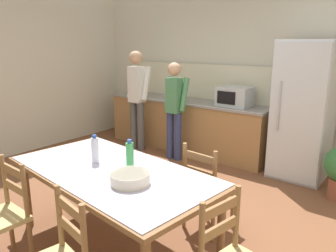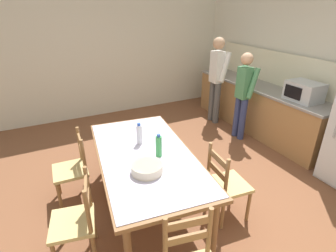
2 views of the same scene
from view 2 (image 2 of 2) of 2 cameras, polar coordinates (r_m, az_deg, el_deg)
The scene contains 14 objects.
ground_plane at distance 3.66m, azimuth 3.65°, elevation -13.84°, with size 8.32×8.32×0.00m, color brown.
wall_left at distance 5.95m, azimuth -12.36°, elevation 16.40°, with size 0.12×5.20×2.90m, color beige.
kitchen_counter at distance 5.43m, azimuth 18.77°, elevation 3.87°, with size 3.04×0.66×0.89m.
counter_splashback at distance 5.44m, azimuth 22.28°, elevation 11.63°, with size 3.00×0.03×0.60m, color beige.
microwave at distance 4.66m, azimuth 27.49°, elevation 6.70°, with size 0.50×0.39×0.30m.
dining_table at distance 3.03m, azimuth -4.91°, elevation -7.13°, with size 2.11×1.25×0.76m.
bottle_near_centre at distance 3.14m, azimuth -6.27°, elevation -1.79°, with size 0.07×0.07×0.27m.
bottle_off_centre at distance 2.88m, azimuth -2.03°, elevation -4.39°, with size 0.07×0.07×0.27m.
serving_bowl at distance 2.66m, azimuth -4.58°, elevation -9.02°, with size 0.32×0.32×0.09m.
chair_side_near_left at distance 3.48m, azimuth -19.93°, elevation -8.79°, with size 0.43×0.42×0.91m.
chair_side_far_right at distance 3.11m, azimuth 12.51°, elevation -12.26°, with size 0.46×0.44×0.91m.
chair_side_near_right at distance 2.76m, azimuth -19.30°, elevation -18.95°, with size 0.49×0.47×0.91m.
person_at_sink at distance 5.43m, azimuth 10.56°, elevation 10.56°, with size 0.43×0.30×1.72m.
person_at_counter at distance 4.83m, azimuth 16.06°, elevation 7.07°, with size 0.39×0.27×1.56m.
Camera 2 is at (2.44, -1.46, 2.30)m, focal length 28.00 mm.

